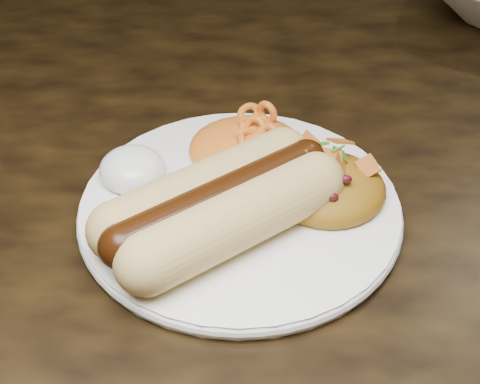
{
  "coord_description": "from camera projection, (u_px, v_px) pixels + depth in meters",
  "views": [
    {
      "loc": [
        0.06,
        -0.53,
        1.11
      ],
      "look_at": [
        0.06,
        -0.13,
        0.77
      ],
      "focal_mm": 55.0,
      "sensor_mm": 36.0,
      "label": 1
    }
  ],
  "objects": [
    {
      "name": "plate",
      "position": [
        240.0,
        209.0,
        0.53
      ],
      "size": [
        0.24,
        0.24,
        0.01
      ],
      "primitive_type": "cylinder",
      "rotation": [
        0.0,
        0.0,
        -0.07
      ],
      "color": "white",
      "rests_on": "table"
    },
    {
      "name": "mac_and_cheese",
      "position": [
        247.0,
        134.0,
        0.56
      ],
      "size": [
        0.1,
        0.09,
        0.03
      ],
      "primitive_type": "ellipsoid",
      "rotation": [
        0.0,
        0.0,
        0.09
      ],
      "color": "orange",
      "rests_on": "plate"
    },
    {
      "name": "hotdog",
      "position": [
        220.0,
        204.0,
        0.49
      ],
      "size": [
        0.14,
        0.15,
        0.04
      ],
      "rotation": [
        0.0,
        0.0,
        0.64
      ],
      "color": "#DEBC69",
      "rests_on": "plate"
    },
    {
      "name": "table",
      "position": [
        178.0,
        194.0,
        0.69
      ],
      "size": [
        1.6,
        0.9,
        0.75
      ],
      "color": "black",
      "rests_on": "floor"
    },
    {
      "name": "taco_salad",
      "position": [
        328.0,
        179.0,
        0.52
      ],
      "size": [
        0.08,
        0.08,
        0.04
      ],
      "rotation": [
        0.0,
        0.0,
        0.04
      ],
      "color": "#AA3700",
      "rests_on": "plate"
    },
    {
      "name": "sour_cream",
      "position": [
        131.0,
        162.0,
        0.54
      ],
      "size": [
        0.06,
        0.06,
        0.03
      ],
      "primitive_type": "ellipsoid",
      "rotation": [
        0.0,
        0.0,
        0.16
      ],
      "color": "white",
      "rests_on": "plate"
    }
  ]
}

